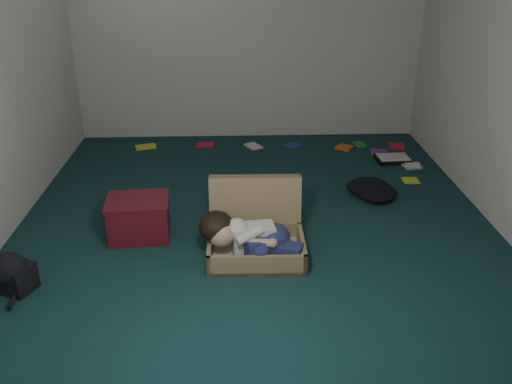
{
  "coord_description": "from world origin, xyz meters",
  "views": [
    {
      "loc": [
        -0.15,
        -4.08,
        2.18
      ],
      "look_at": [
        0.0,
        -0.15,
        0.35
      ],
      "focal_mm": 38.0,
      "sensor_mm": 36.0,
      "label": 1
    }
  ],
  "objects": [
    {
      "name": "maroon_bin",
      "position": [
        -0.94,
        -0.22,
        0.17
      ],
      "size": [
        0.51,
        0.42,
        0.33
      ],
      "rotation": [
        0.0,
        0.0,
        0.08
      ],
      "color": "#5B121C",
      "rests_on": "floor"
    },
    {
      "name": "backpack",
      "position": [
        -1.7,
        -0.91,
        0.11
      ],
      "size": [
        0.45,
        0.41,
        0.22
      ],
      "primitive_type": null,
      "rotation": [
        0.0,
        0.0,
        -0.41
      ],
      "color": "black",
      "rests_on": "floor"
    },
    {
      "name": "person",
      "position": [
        -0.06,
        -0.62,
        0.2
      ],
      "size": [
        0.78,
        0.38,
        0.33
      ],
      "rotation": [
        0.0,
        0.0,
        -0.01
      ],
      "color": "silver",
      "rests_on": "suitcase"
    },
    {
      "name": "suitcase",
      "position": [
        -0.01,
        -0.43,
        0.16
      ],
      "size": [
        0.73,
        0.71,
        0.53
      ],
      "rotation": [
        0.0,
        0.0,
        -0.01
      ],
      "color": "#977E53",
      "rests_on": "floor"
    },
    {
      "name": "floor",
      "position": [
        0.0,
        0.0,
        0.0
      ],
      "size": [
        4.5,
        4.5,
        0.0
      ],
      "primitive_type": "plane",
      "color": "#123435",
      "rests_on": "ground"
    },
    {
      "name": "paper_tray",
      "position": [
        1.55,
        1.34,
        0.03
      ],
      "size": [
        0.38,
        0.29,
        0.05
      ],
      "rotation": [
        0.0,
        0.0,
        0.05
      ],
      "color": "black",
      "rests_on": "floor"
    },
    {
      "name": "wall_front",
      "position": [
        0.0,
        -2.25,
        1.3
      ],
      "size": [
        4.5,
        0.0,
        4.5
      ],
      "primitive_type": "plane",
      "rotation": [
        -1.57,
        0.0,
        0.0
      ],
      "color": "silver",
      "rests_on": "ground"
    },
    {
      "name": "book_scatter",
      "position": [
        0.77,
        1.64,
        0.01
      ],
      "size": [
        3.11,
        1.32,
        0.02
      ],
      "color": "#D7EA29",
      "rests_on": "floor"
    },
    {
      "name": "wall_back",
      "position": [
        0.0,
        2.25,
        1.3
      ],
      "size": [
        4.5,
        0.0,
        4.5
      ],
      "primitive_type": "plane",
      "rotation": [
        1.57,
        0.0,
        0.0
      ],
      "color": "silver",
      "rests_on": "ground"
    },
    {
      "name": "clothing_pile",
      "position": [
        1.15,
        0.5,
        0.07
      ],
      "size": [
        0.58,
        0.53,
        0.15
      ],
      "primitive_type": null,
      "rotation": [
        0.0,
        0.0,
        0.41
      ],
      "color": "black",
      "rests_on": "floor"
    }
  ]
}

